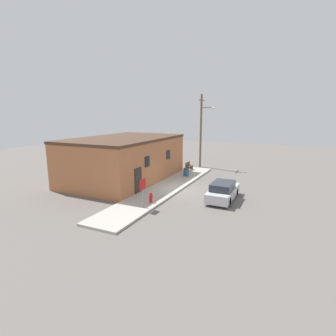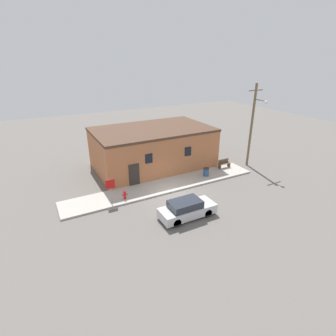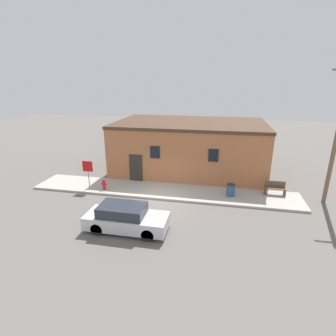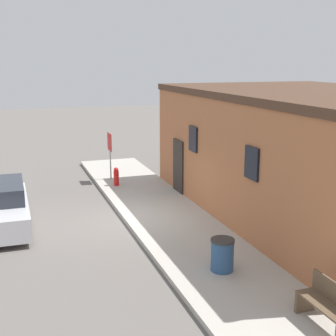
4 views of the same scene
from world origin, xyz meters
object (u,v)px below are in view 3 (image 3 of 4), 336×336
at_px(fire_hydrant, 104,184).
at_px(bench, 275,188).
at_px(trash_bin, 231,190).
at_px(parked_car, 126,218).
at_px(stop_sign, 88,169).

bearing_deg(fire_hydrant, bench, 7.28).
bearing_deg(bench, fire_hydrant, -172.72).
height_order(fire_hydrant, trash_bin, trash_bin).
relative_size(bench, parked_car, 0.31).
height_order(stop_sign, parked_car, stop_sign).
height_order(fire_hydrant, bench, bench).
bearing_deg(bench, stop_sign, -173.35).
distance_m(stop_sign, bench, 12.93).
height_order(trash_bin, parked_car, parked_car).
distance_m(trash_bin, parked_car, 7.52).
bearing_deg(fire_hydrant, trash_bin, 4.32).
xyz_separation_m(stop_sign, bench, (12.81, 1.49, -0.99)).
relative_size(fire_hydrant, stop_sign, 0.38).
xyz_separation_m(stop_sign, parked_car, (4.41, -4.50, -0.89)).
bearing_deg(stop_sign, trash_bin, 3.84).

